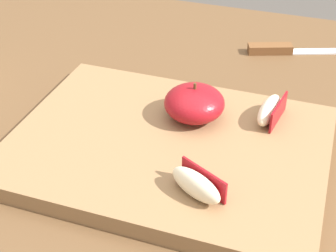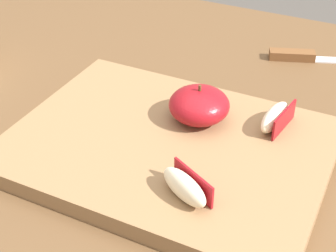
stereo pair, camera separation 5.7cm
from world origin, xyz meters
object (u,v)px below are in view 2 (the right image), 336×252
cutting_board (168,147)px  apple_half_skin_up (199,105)px  paring_knife (301,56)px  apple_wedge_near_knife (276,116)px  apple_wedge_back (185,186)px

cutting_board → apple_half_skin_up: apple_half_skin_up is taller
paring_knife → apple_wedge_near_knife: bearing=-84.5°
apple_half_skin_up → apple_wedge_near_knife: size_ratio=1.13×
apple_half_skin_up → apple_wedge_back: apple_half_skin_up is taller
apple_wedge_back → paring_knife: 0.39m
apple_half_skin_up → apple_wedge_near_knife: 0.09m
cutting_board → apple_wedge_near_knife: (0.10, 0.08, 0.02)m
cutting_board → apple_wedge_near_knife: apple_wedge_near_knife is taller
apple_half_skin_up → apple_wedge_near_knife: bearing=16.7°
cutting_board → apple_wedge_back: 0.10m
apple_half_skin_up → cutting_board: bearing=-104.7°
cutting_board → apple_wedge_back: bearing=-53.8°
apple_wedge_back → apple_wedge_near_knife: (0.05, 0.16, 0.00)m
apple_wedge_near_knife → cutting_board: bearing=-141.4°
cutting_board → paring_knife: bearing=75.1°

